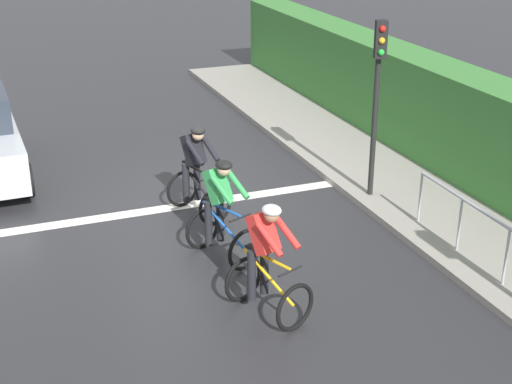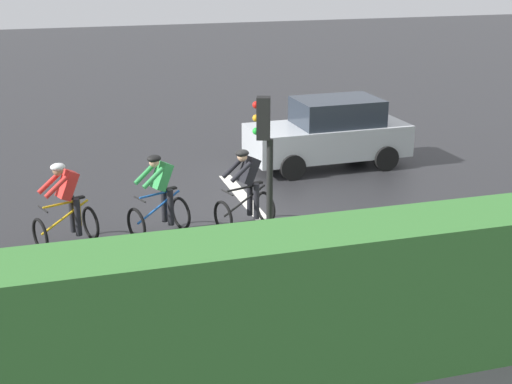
# 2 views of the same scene
# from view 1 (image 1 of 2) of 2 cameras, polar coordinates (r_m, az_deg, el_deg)

# --- Properties ---
(ground_plane) EXTENTS (80.00, 80.00, 0.00)m
(ground_plane) POSITION_cam_1_polar(r_m,az_deg,el_deg) (13.92, -5.33, -0.78)
(ground_plane) COLOR #28282B
(sidewalk_kerb) EXTENTS (2.80, 23.25, 0.12)m
(sidewalk_kerb) POSITION_cam_1_polar(r_m,az_deg,el_deg) (13.97, 14.18, -1.06)
(sidewalk_kerb) COLOR gray
(sidewalk_kerb) RESTS_ON ground
(stone_wall_low) EXTENTS (0.44, 23.25, 0.62)m
(stone_wall_low) POSITION_cam_1_polar(r_m,az_deg,el_deg) (14.39, 17.22, 0.38)
(stone_wall_low) COLOR gray
(stone_wall_low) RESTS_ON ground
(hedge_wall) EXTENTS (1.10, 23.25, 2.10)m
(hedge_wall) POSITION_cam_1_polar(r_m,az_deg,el_deg) (14.32, 18.51, 3.29)
(hedge_wall) COLOR #387533
(hedge_wall) RESTS_ON ground
(road_marking_stop_line) EXTENTS (7.00, 0.30, 0.01)m
(road_marking_stop_line) POSITION_cam_1_polar(r_m,az_deg,el_deg) (13.80, -5.17, -0.98)
(road_marking_stop_line) COLOR silver
(road_marking_stop_line) RESTS_ON ground
(cyclist_lead) EXTENTS (1.03, 1.25, 1.66)m
(cyclist_lead) POSITION_cam_1_polar(r_m,az_deg,el_deg) (10.05, 0.81, -5.37)
(cyclist_lead) COLOR black
(cyclist_lead) RESTS_ON ground
(cyclist_second) EXTENTS (1.03, 1.26, 1.66)m
(cyclist_second) POSITION_cam_1_polar(r_m,az_deg,el_deg) (11.55, -2.69, -1.50)
(cyclist_second) COLOR black
(cyclist_second) RESTS_ON ground
(cyclist_mid) EXTENTS (0.97, 1.23, 1.66)m
(cyclist_mid) POSITION_cam_1_polar(r_m,az_deg,el_deg) (13.10, -4.58, 1.48)
(cyclist_mid) COLOR black
(cyclist_mid) RESTS_ON ground
(traffic_light_near_crossing) EXTENTS (0.26, 0.30, 3.34)m
(traffic_light_near_crossing) POSITION_cam_1_polar(r_m,az_deg,el_deg) (13.36, 9.25, 8.10)
(traffic_light_near_crossing) COLOR black
(traffic_light_near_crossing) RESTS_ON ground
(pedestrian_railing_kerbside) EXTENTS (0.14, 3.52, 1.03)m
(pedestrian_railing_kerbside) POSITION_cam_1_polar(r_m,az_deg,el_deg) (11.58, 16.97, -2.51)
(pedestrian_railing_kerbside) COLOR #999EA3
(pedestrian_railing_kerbside) RESTS_ON ground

